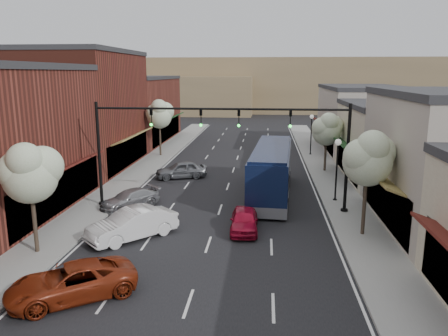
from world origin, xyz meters
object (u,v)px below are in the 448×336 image
(tree_right_near, at_px, (369,157))
(parked_car_d, at_px, (181,170))
(parked_car_c, at_px, (130,199))
(tree_right_far, at_px, (327,128))
(coach_bus, at_px, (272,170))
(signal_mast_left, at_px, (134,139))
(parked_car_a, at_px, (72,282))
(tree_left_near, at_px, (30,172))
(tree_left_far, at_px, (160,114))
(red_hatchback, at_px, (244,220))
(signal_mast_right, at_px, (309,141))
(lamp_post_near, at_px, (337,160))
(lamp_post_far, at_px, (311,128))
(parked_car_b, at_px, (132,224))

(tree_right_near, xyz_separation_m, parked_car_d, (-12.56, 12.48, -3.72))
(tree_right_near, bearing_deg, parked_car_c, 164.77)
(tree_right_far, relative_size, coach_bus, 0.45)
(signal_mast_left, bearing_deg, coach_bus, 22.52)
(tree_right_far, bearing_deg, parked_car_a, -118.55)
(tree_right_far, height_order, tree_left_near, tree_left_near)
(tree_left_far, xyz_separation_m, red_hatchback, (10.02, -21.74, -3.96))
(tree_right_far, distance_m, parked_car_c, 19.08)
(signal_mast_right, relative_size, parked_car_a, 1.64)
(tree_right_far, bearing_deg, tree_left_far, 160.13)
(coach_bus, bearing_deg, red_hatchback, -98.21)
(lamp_post_near, bearing_deg, lamp_post_far, 90.00)
(tree_left_far, distance_m, parked_car_d, 11.05)
(lamp_post_far, relative_size, parked_car_b, 0.90)
(signal_mast_left, distance_m, tree_left_near, 8.48)
(signal_mast_right, distance_m, lamp_post_near, 3.69)
(lamp_post_near, height_order, coach_bus, lamp_post_near)
(signal_mast_left, relative_size, tree_left_far, 1.34)
(red_hatchback, bearing_deg, parked_car_d, 114.59)
(signal_mast_left, relative_size, parked_car_c, 1.98)
(red_hatchback, bearing_deg, tree_right_near, -3.79)
(signal_mast_right, xyz_separation_m, parked_car_b, (-9.82, -5.51, -3.81))
(tree_left_far, xyz_separation_m, parked_car_c, (2.24, -18.09, -4.00))
(signal_mast_right, bearing_deg, signal_mast_left, 180.00)
(tree_left_near, height_order, parked_car_b, tree_left_near)
(tree_right_near, xyz_separation_m, parked_car_b, (-12.55, -1.46, -3.63))
(lamp_post_near, bearing_deg, tree_left_far, 136.11)
(signal_mast_left, relative_size, lamp_post_far, 1.85)
(tree_right_far, bearing_deg, parked_car_b, -125.70)
(tree_right_far, bearing_deg, parked_car_c, -139.91)
(lamp_post_near, xyz_separation_m, parked_car_b, (-12.00, -8.02, -2.19))
(lamp_post_far, xyz_separation_m, parked_car_a, (-12.48, -32.00, -2.31))
(signal_mast_right, height_order, tree_right_near, signal_mast_right)
(tree_right_near, height_order, lamp_post_far, tree_right_near)
(coach_bus, relative_size, parked_car_a, 2.40)
(tree_right_far, bearing_deg, tree_right_near, -90.00)
(lamp_post_near, bearing_deg, red_hatchback, -133.78)
(tree_left_far, bearing_deg, signal_mast_left, -81.65)
(tree_right_far, relative_size, tree_left_far, 0.89)
(tree_left_near, bearing_deg, signal_mast_right, 30.14)
(parked_car_a, bearing_deg, tree_right_far, 117.94)
(tree_right_near, bearing_deg, tree_left_near, -166.45)
(lamp_post_far, xyz_separation_m, parked_car_b, (-12.00, -25.52, -2.19))
(lamp_post_near, xyz_separation_m, parked_car_a, (-12.48, -14.50, -2.31))
(parked_car_a, xyz_separation_m, parked_car_c, (-1.33, 11.86, -0.09))
(signal_mast_right, relative_size, tree_left_far, 1.34)
(tree_left_near, height_order, parked_car_a, tree_left_near)
(signal_mast_left, height_order, tree_right_near, signal_mast_left)
(coach_bus, xyz_separation_m, parked_car_b, (-7.58, -9.25, -1.07))
(signal_mast_left, relative_size, parked_car_a, 1.64)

